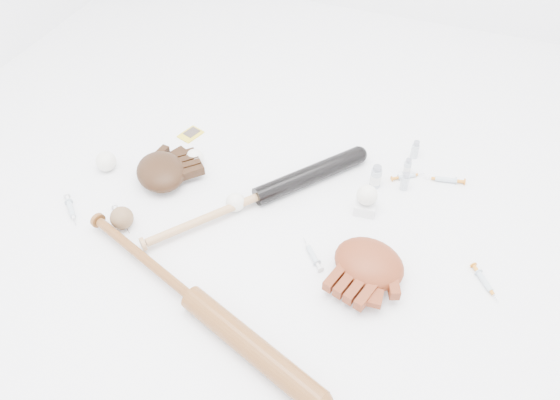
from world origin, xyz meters
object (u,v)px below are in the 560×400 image
(bat_wood, at_px, (193,299))
(pedestal, at_px, (365,206))
(bat_dark, at_px, (259,196))
(glove_dark, at_px, (161,171))

(bat_wood, xyz_separation_m, pedestal, (0.36, 0.54, -0.02))
(bat_dark, height_order, pedestal, bat_dark)
(bat_wood, height_order, pedestal, bat_wood)
(pedestal, bearing_deg, bat_wood, -123.93)
(bat_wood, distance_m, glove_dark, 0.55)
(bat_dark, distance_m, bat_wood, 0.45)
(bat_wood, bearing_deg, glove_dark, 149.38)
(bat_dark, bearing_deg, bat_wood, -143.70)
(bat_wood, relative_size, pedestal, 13.87)
(bat_dark, relative_size, glove_dark, 3.65)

